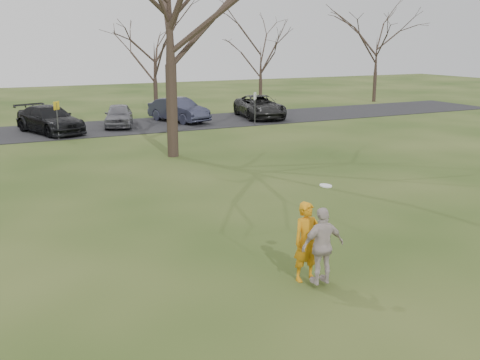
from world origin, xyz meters
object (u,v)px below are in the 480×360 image
Objects in this scene: car_3 at (50,119)px; catching_play at (323,246)px; player_defender at (307,242)px; car_6 at (260,107)px; car_4 at (119,115)px; car_5 at (179,110)px.

catching_play is (1.96, -24.64, 0.16)m from car_3.
car_6 is at bearing 63.51° from player_defender.
car_6 is at bearing 15.36° from car_4.
car_3 is 13.93m from car_6.
car_5 is at bearing 75.45° from player_defender.
car_5 is at bearing 76.20° from catching_play.
car_6 is 2.54× the size of catching_play.
car_4 is 9.72m from car_6.
car_6 is (9.72, -0.33, 0.07)m from car_4.
car_3 is 8.33m from car_5.
catching_play is at bearing -77.74° from car_4.
car_5 is at bearing -175.50° from car_6.
car_6 is 27.73m from catching_play.
player_defender reaches higher than car_6.
car_4 is at bearing 84.33° from player_defender.
catching_play reaches higher than car_6.
car_5 is at bearing 21.91° from car_4.
car_4 is at bearing 165.75° from car_5.
catching_play is at bearing -122.62° from car_5.
catching_play is at bearing -104.65° from car_3.
player_defender is at bearing -105.04° from car_6.
car_6 is (5.66, -0.66, -0.01)m from car_5.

